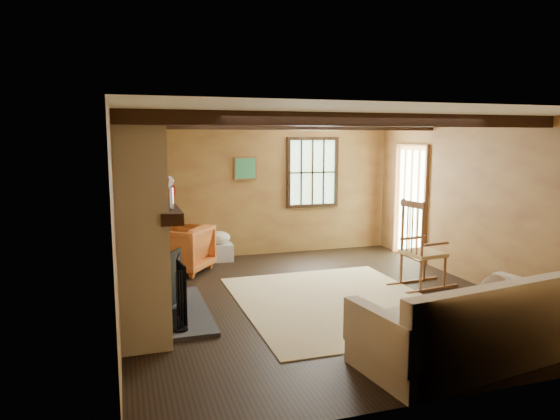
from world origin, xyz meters
name	(u,v)px	position (x,y,z in m)	size (l,w,h in m)	color
ground	(316,299)	(0.00, 0.00, 0.00)	(5.50, 5.50, 0.00)	black
room_envelope	(326,176)	(0.22, 0.26, 1.63)	(5.02, 5.52, 2.44)	olive
fireplace	(141,227)	(-2.23, 0.00, 1.10)	(1.02, 2.30, 2.40)	#A2553E
rug	(336,302)	(0.20, -0.20, 0.00)	(2.50, 3.00, 0.01)	#C5B283
rocking_chair	(421,250)	(1.64, 0.07, 0.54)	(0.97, 0.58, 1.27)	tan
sofa	(468,331)	(0.67, -2.21, 0.31)	(2.23, 1.23, 0.86)	beige
firewood_pile	(161,257)	(-1.83, 2.60, 0.11)	(0.60, 0.11, 0.22)	#513522
laundry_basket	(218,252)	(-0.86, 2.49, 0.15)	(0.50, 0.38, 0.30)	silver
basket_pillow	(218,238)	(-0.86, 2.49, 0.41)	(0.45, 0.36, 0.22)	beige
armchair	(182,249)	(-1.54, 1.94, 0.38)	(0.80, 0.83, 0.75)	#BF6026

